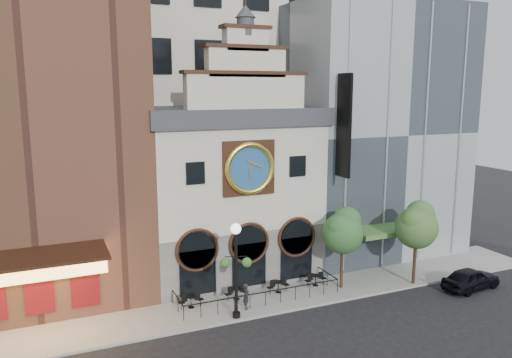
{
  "coord_description": "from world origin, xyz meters",
  "views": [
    {
      "loc": [
        -12.26,
        -25.66,
        13.62
      ],
      "look_at": [
        1.41,
        6.0,
        7.37
      ],
      "focal_mm": 35.0,
      "sensor_mm": 36.0,
      "label": 1
    }
  ],
  "objects_px": {
    "bistro_2": "(278,286)",
    "tree_right": "(417,224)",
    "bistro_0": "(191,301)",
    "lamppost": "(236,260)",
    "bistro_3": "(315,279)",
    "bistro_1": "(237,293)",
    "tree_left": "(343,230)",
    "car_right": "(471,279)",
    "pedestrian": "(246,296)"
  },
  "relations": [
    {
      "from": "bistro_0",
      "to": "lamppost",
      "type": "xyz_separation_m",
      "value": [
        2.12,
        -2.36,
        3.12
      ]
    },
    {
      "from": "bistro_3",
      "to": "pedestrian",
      "type": "height_order",
      "value": "pedestrian"
    },
    {
      "from": "pedestrian",
      "to": "tree_left",
      "type": "relative_size",
      "value": 0.29
    },
    {
      "from": "bistro_0",
      "to": "tree_left",
      "type": "distance_m",
      "value": 11.08
    },
    {
      "from": "pedestrian",
      "to": "lamppost",
      "type": "xyz_separation_m",
      "value": [
        -0.99,
        -0.85,
        2.77
      ]
    },
    {
      "from": "bistro_3",
      "to": "tree_right",
      "type": "relative_size",
      "value": 0.27
    },
    {
      "from": "lamppost",
      "to": "tree_left",
      "type": "relative_size",
      "value": 1.04
    },
    {
      "from": "bistro_1",
      "to": "tree_right",
      "type": "xyz_separation_m",
      "value": [
        12.43,
        -2.36,
        3.83
      ]
    },
    {
      "from": "car_right",
      "to": "tree_left",
      "type": "xyz_separation_m",
      "value": [
        -8.17,
        3.53,
        3.47
      ]
    },
    {
      "from": "bistro_2",
      "to": "pedestrian",
      "type": "bearing_deg",
      "value": -153.11
    },
    {
      "from": "bistro_0",
      "to": "tree_right",
      "type": "distance_m",
      "value": 16.13
    },
    {
      "from": "bistro_1",
      "to": "tree_left",
      "type": "distance_m",
      "value": 8.27
    },
    {
      "from": "bistro_2",
      "to": "bistro_3",
      "type": "distance_m",
      "value": 2.89
    },
    {
      "from": "bistro_1",
      "to": "lamppost",
      "type": "relative_size",
      "value": 0.27
    },
    {
      "from": "bistro_2",
      "to": "pedestrian",
      "type": "height_order",
      "value": "pedestrian"
    },
    {
      "from": "bistro_2",
      "to": "tree_left",
      "type": "relative_size",
      "value": 0.28
    },
    {
      "from": "bistro_0",
      "to": "tree_left",
      "type": "height_order",
      "value": "tree_left"
    },
    {
      "from": "bistro_2",
      "to": "bistro_3",
      "type": "relative_size",
      "value": 1.0
    },
    {
      "from": "tree_right",
      "to": "bistro_3",
      "type": "bearing_deg",
      "value": 160.52
    },
    {
      "from": "bistro_2",
      "to": "tree_right",
      "type": "relative_size",
      "value": 0.27
    },
    {
      "from": "car_right",
      "to": "bistro_1",
      "type": "bearing_deg",
      "value": 67.29
    },
    {
      "from": "tree_right",
      "to": "bistro_0",
      "type": "bearing_deg",
      "value": 171.46
    },
    {
      "from": "pedestrian",
      "to": "tree_left",
      "type": "xyz_separation_m",
      "value": [
        7.33,
        0.59,
        3.26
      ]
    },
    {
      "from": "car_right",
      "to": "tree_right",
      "type": "distance_m",
      "value": 5.27
    },
    {
      "from": "bistro_1",
      "to": "bistro_2",
      "type": "distance_m",
      "value": 2.97
    },
    {
      "from": "car_right",
      "to": "tree_right",
      "type": "height_order",
      "value": "tree_right"
    },
    {
      "from": "lamppost",
      "to": "bistro_3",
      "type": "bearing_deg",
      "value": 38.95
    },
    {
      "from": "tree_left",
      "to": "lamppost",
      "type": "bearing_deg",
      "value": -170.17
    },
    {
      "from": "car_right",
      "to": "pedestrian",
      "type": "xyz_separation_m",
      "value": [
        -15.5,
        2.94,
        0.21
      ]
    },
    {
      "from": "bistro_3",
      "to": "pedestrian",
      "type": "bearing_deg",
      "value": -165.37
    },
    {
      "from": "bistro_3",
      "to": "tree_left",
      "type": "relative_size",
      "value": 0.28
    },
    {
      "from": "bistro_3",
      "to": "tree_right",
      "type": "xyz_separation_m",
      "value": [
        6.58,
        -2.33,
        3.83
      ]
    },
    {
      "from": "bistro_0",
      "to": "bistro_1",
      "type": "distance_m",
      "value": 3.06
    },
    {
      "from": "bistro_2",
      "to": "lamppost",
      "type": "distance_m",
      "value": 5.52
    },
    {
      "from": "bistro_2",
      "to": "tree_right",
      "type": "bearing_deg",
      "value": -13.61
    },
    {
      "from": "bistro_0",
      "to": "tree_right",
      "type": "xyz_separation_m",
      "value": [
        15.49,
        -2.33,
        3.83
      ]
    },
    {
      "from": "bistro_2",
      "to": "pedestrian",
      "type": "relative_size",
      "value": 0.96
    },
    {
      "from": "bistro_0",
      "to": "lamppost",
      "type": "distance_m",
      "value": 4.45
    },
    {
      "from": "bistro_0",
      "to": "tree_left",
      "type": "bearing_deg",
      "value": -5.05
    },
    {
      "from": "bistro_3",
      "to": "bistro_2",
      "type": "bearing_deg",
      "value": -179.29
    },
    {
      "from": "bistro_2",
      "to": "lamppost",
      "type": "xyz_separation_m",
      "value": [
        -3.91,
        -2.33,
        3.12
      ]
    },
    {
      "from": "bistro_1",
      "to": "bistro_0",
      "type": "bearing_deg",
      "value": -179.27
    },
    {
      "from": "tree_right",
      "to": "bistro_2",
      "type": "bearing_deg",
      "value": 166.39
    },
    {
      "from": "bistro_1",
      "to": "tree_right",
      "type": "height_order",
      "value": "tree_right"
    },
    {
      "from": "tree_right",
      "to": "car_right",
      "type": "bearing_deg",
      "value": -34.37
    },
    {
      "from": "tree_left",
      "to": "bistro_0",
      "type": "bearing_deg",
      "value": 174.95
    },
    {
      "from": "tree_left",
      "to": "car_right",
      "type": "bearing_deg",
      "value": -23.39
    },
    {
      "from": "lamppost",
      "to": "bistro_1",
      "type": "bearing_deg",
      "value": 88.35
    },
    {
      "from": "pedestrian",
      "to": "tree_right",
      "type": "bearing_deg",
      "value": -75.31
    },
    {
      "from": "bistro_1",
      "to": "tree_left",
      "type": "bearing_deg",
      "value": -7.42
    }
  ]
}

